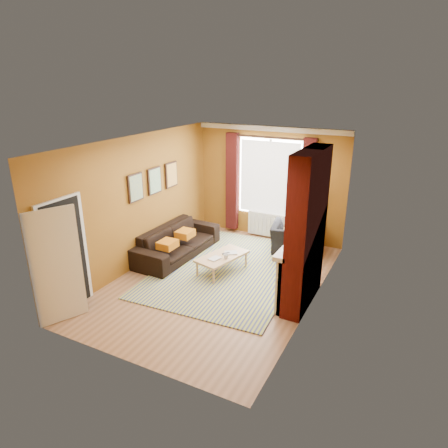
{
  "coord_description": "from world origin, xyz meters",
  "views": [
    {
      "loc": [
        3.37,
        -6.34,
        3.88
      ],
      "look_at": [
        0.0,
        0.25,
        1.15
      ],
      "focal_mm": 32.0,
      "sensor_mm": 36.0,
      "label": 1
    }
  ],
  "objects": [
    {
      "name": "mug",
      "position": [
        0.03,
        0.29,
        0.43
      ],
      "size": [
        0.1,
        0.1,
        0.1
      ],
      "primitive_type": "imported",
      "rotation": [
        0.0,
        0.0,
        -0.01
      ],
      "color": "#999999",
      "rests_on": "coffee_table"
    },
    {
      "name": "room_walls",
      "position": [
        0.64,
        0.28,
        1.39
      ],
      "size": [
        3.82,
        5.54,
        2.83
      ],
      "color": "brown",
      "rests_on": "ground"
    },
    {
      "name": "tv_remote",
      "position": [
        -0.08,
        0.49,
        0.39
      ],
      "size": [
        0.14,
        0.16,
        0.02
      ],
      "rotation": [
        0.0,
        0.0,
        -0.64
      ],
      "color": "#29292C",
      "rests_on": "coffee_table"
    },
    {
      "name": "armchair",
      "position": [
        0.93,
        2.06,
        0.35
      ],
      "size": [
        1.22,
        1.11,
        0.69
      ],
      "primitive_type": "imported",
      "rotation": [
        0.0,
        0.0,
        3.33
      ],
      "color": "black",
      "rests_on": "ground"
    },
    {
      "name": "striped_rug",
      "position": [
        -0.04,
        0.55,
        0.01
      ],
      "size": [
        3.04,
        4.06,
        0.02
      ],
      "rotation": [
        0.0,
        0.0,
        0.06
      ],
      "color": "navy",
      "rests_on": "ground"
    },
    {
      "name": "book_b",
      "position": [
        -0.06,
        0.66,
        0.39
      ],
      "size": [
        0.33,
        0.3,
        0.02
      ],
      "primitive_type": "imported",
      "rotation": [
        0.0,
        0.0,
        -1.0
      ],
      "color": "#999999",
      "rests_on": "coffee_table"
    },
    {
      "name": "ground",
      "position": [
        0.0,
        0.0,
        0.0
      ],
      "size": [
        5.5,
        5.5,
        0.0
      ],
      "primitive_type": "plane",
      "color": "brown",
      "rests_on": "ground"
    },
    {
      "name": "coffee_table",
      "position": [
        -0.12,
        0.4,
        0.34
      ],
      "size": [
        0.84,
        1.25,
        0.38
      ],
      "rotation": [
        0.0,
        0.0,
        -0.25
      ],
      "color": "tan",
      "rests_on": "ground"
    },
    {
      "name": "sofa",
      "position": [
        -1.42,
        0.68,
        0.34
      ],
      "size": [
        0.99,
        2.37,
        0.68
      ],
      "primitive_type": "imported",
      "rotation": [
        0.0,
        0.0,
        1.54
      ],
      "color": "black",
      "rests_on": "ground"
    },
    {
      "name": "book_a",
      "position": [
        -0.26,
        0.19,
        0.39
      ],
      "size": [
        0.24,
        0.29,
        0.02
      ],
      "primitive_type": "imported",
      "rotation": [
        0.0,
        0.0,
        -0.25
      ],
      "color": "#999999",
      "rests_on": "coffee_table"
    },
    {
      "name": "wicker_stool",
      "position": [
        0.42,
        2.39,
        0.21
      ],
      "size": [
        0.42,
        0.42,
        0.42
      ],
      "rotation": [
        0.0,
        0.0,
        -0.32
      ],
      "color": "olive",
      "rests_on": "ground"
    },
    {
      "name": "floor_lamp",
      "position": [
        1.33,
        2.4,
        1.15
      ],
      "size": [
        0.24,
        0.24,
        1.46
      ],
      "rotation": [
        0.0,
        0.0,
        -0.15
      ],
      "color": "black",
      "rests_on": "ground"
    }
  ]
}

